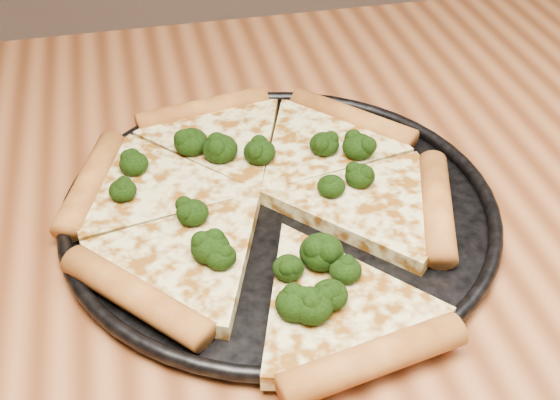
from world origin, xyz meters
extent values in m
cube|color=#96562E|center=(0.00, 0.00, 0.73)|extent=(1.20, 0.90, 0.04)
cube|color=brown|center=(0.54, 0.39, 0.35)|extent=(0.06, 0.06, 0.71)
cylinder|color=black|center=(-0.03, 0.04, 0.75)|extent=(0.37, 0.37, 0.01)
torus|color=black|center=(-0.03, 0.04, 0.76)|extent=(0.38, 0.38, 0.01)
cylinder|color=#C57831|center=(0.07, 0.15, 0.77)|extent=(0.11, 0.12, 0.03)
cylinder|color=#C57831|center=(-0.07, 0.20, 0.77)|extent=(0.14, 0.05, 0.03)
cylinder|color=#C57831|center=(-0.19, 0.10, 0.77)|extent=(0.07, 0.14, 0.03)
cylinder|color=#C57831|center=(-0.16, -0.05, 0.77)|extent=(0.11, 0.12, 0.03)
cylinder|color=#C57831|center=(0.00, -0.14, 0.77)|extent=(0.14, 0.05, 0.03)
cylinder|color=#C57831|center=(0.10, 0.00, 0.77)|extent=(0.07, 0.14, 0.03)
ellipsoid|color=black|center=(-0.04, -0.05, 0.78)|extent=(0.02, 0.02, 0.02)
ellipsoid|color=black|center=(0.06, 0.09, 0.78)|extent=(0.03, 0.03, 0.02)
ellipsoid|color=black|center=(-0.15, 0.11, 0.78)|extent=(0.03, 0.03, 0.02)
ellipsoid|color=black|center=(-0.05, -0.09, 0.78)|extent=(0.03, 0.03, 0.02)
ellipsoid|color=black|center=(-0.01, -0.05, 0.78)|extent=(0.03, 0.03, 0.03)
ellipsoid|color=black|center=(-0.10, 0.03, 0.78)|extent=(0.03, 0.03, 0.02)
ellipsoid|color=black|center=(0.02, 0.04, 0.78)|extent=(0.02, 0.02, 0.02)
ellipsoid|color=black|center=(0.00, -0.07, 0.78)|extent=(0.02, 0.02, 0.02)
ellipsoid|color=black|center=(-0.03, 0.10, 0.78)|extent=(0.03, 0.03, 0.02)
ellipsoid|color=black|center=(0.03, 0.10, 0.78)|extent=(0.03, 0.03, 0.02)
ellipsoid|color=black|center=(-0.09, -0.03, 0.78)|extent=(0.02, 0.02, 0.02)
ellipsoid|color=black|center=(-0.10, -0.02, 0.78)|extent=(0.03, 0.03, 0.02)
ellipsoid|color=black|center=(-0.02, -0.09, 0.78)|extent=(0.03, 0.03, 0.02)
ellipsoid|color=black|center=(-0.07, 0.11, 0.78)|extent=(0.03, 0.03, 0.02)
ellipsoid|color=black|center=(-0.09, 0.13, 0.78)|extent=(0.03, 0.03, 0.02)
ellipsoid|color=black|center=(0.05, 0.05, 0.78)|extent=(0.03, 0.03, 0.02)
ellipsoid|color=black|center=(-0.16, 0.07, 0.78)|extent=(0.02, 0.02, 0.02)
ellipsoid|color=black|center=(-0.04, -0.10, 0.78)|extent=(0.03, 0.03, 0.02)
camera|label=1|loc=(-0.14, -0.45, 1.16)|focal=47.12mm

